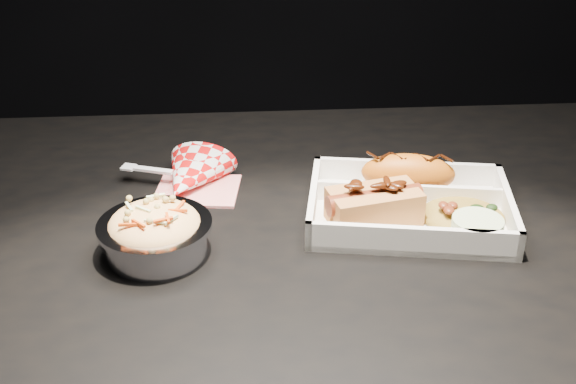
% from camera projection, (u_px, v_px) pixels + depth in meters
% --- Properties ---
extents(dining_table, '(1.20, 0.80, 0.75)m').
position_uv_depth(dining_table, '(299.00, 294.00, 0.92)').
color(dining_table, black).
rests_on(dining_table, ground).
extents(food_tray, '(0.28, 0.22, 0.04)m').
position_uv_depth(food_tray, '(409.00, 210.00, 0.91)').
color(food_tray, silver).
rests_on(food_tray, dining_table).
extents(fried_pastry, '(0.13, 0.07, 0.05)m').
position_uv_depth(fried_pastry, '(408.00, 173.00, 0.95)').
color(fried_pastry, '#C36013').
rests_on(fried_pastry, food_tray).
extents(hotdog, '(0.12, 0.08, 0.06)m').
position_uv_depth(hotdog, '(374.00, 203.00, 0.88)').
color(hotdog, '#BB7A3F').
rests_on(hotdog, food_tray).
extents(fried_rice_mound, '(0.12, 0.10, 0.03)m').
position_uv_depth(fried_rice_mound, '(463.00, 208.00, 0.89)').
color(fried_rice_mound, '#A4802F').
rests_on(fried_rice_mound, food_tray).
extents(cupcake_liner, '(0.06, 0.06, 0.03)m').
position_uv_depth(cupcake_liner, '(477.00, 230.00, 0.85)').
color(cupcake_liner, beige).
rests_on(cupcake_liner, food_tray).
extents(foil_coleslaw_cup, '(0.13, 0.13, 0.07)m').
position_uv_depth(foil_coleslaw_cup, '(155.00, 231.00, 0.83)').
color(foil_coleslaw_cup, silver).
rests_on(foil_coleslaw_cup, dining_table).
extents(napkin_fork, '(0.17, 0.14, 0.10)m').
position_uv_depth(napkin_fork, '(190.00, 177.00, 0.98)').
color(napkin_fork, red).
rests_on(napkin_fork, dining_table).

